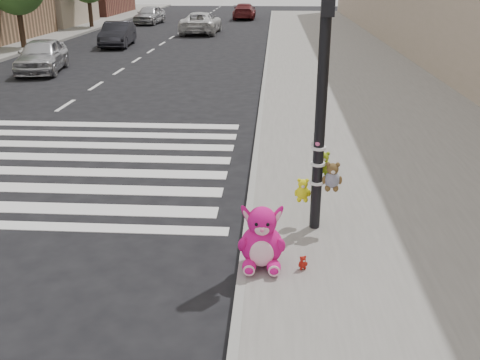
# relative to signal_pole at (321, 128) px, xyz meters

# --- Properties ---
(ground) EXTENTS (120.00, 120.00, 0.00)m
(ground) POSITION_rel_signal_pole_xyz_m (-2.62, -1.81, -1.74)
(ground) COLOR black
(ground) RESTS_ON ground
(sidewalk_near) EXTENTS (7.00, 80.00, 0.14)m
(sidewalk_near) POSITION_rel_signal_pole_xyz_m (2.38, 8.19, -1.67)
(sidewalk_near) COLOR slate
(sidewalk_near) RESTS_ON ground
(curb_edge) EXTENTS (0.12, 80.00, 0.15)m
(curb_edge) POSITION_rel_signal_pole_xyz_m (-1.07, 8.19, -1.67)
(curb_edge) COLOR gray
(curb_edge) RESTS_ON ground
(signal_pole) EXTENTS (0.71, 0.49, 4.00)m
(signal_pole) POSITION_rel_signal_pole_xyz_m (0.00, 0.00, 0.00)
(signal_pole) COLOR black
(signal_pole) RESTS_ON sidewalk_near
(pink_bunny) EXTENTS (0.64, 0.67, 0.90)m
(pink_bunny) POSITION_rel_signal_pole_xyz_m (-0.82, -1.24, -1.23)
(pink_bunny) COLOR #D7127D
(pink_bunny) RESTS_ON sidewalk_near
(red_teddy) EXTENTS (0.16, 0.14, 0.20)m
(red_teddy) POSITION_rel_signal_pole_xyz_m (-0.27, -1.31, -1.50)
(red_teddy) COLOR #A11810
(red_teddy) RESTS_ON sidewalk_near
(car_silver_far) EXTENTS (2.23, 4.15, 1.34)m
(car_silver_far) POSITION_rel_signal_pole_xyz_m (-10.15, 13.84, -1.07)
(car_silver_far) COLOR #B3B3B8
(car_silver_far) RESTS_ON ground
(car_dark_far) EXTENTS (1.69, 4.06, 1.31)m
(car_dark_far) POSITION_rel_signal_pole_xyz_m (-9.28, 21.86, -1.09)
(car_dark_far) COLOR black
(car_dark_far) RESTS_ON ground
(car_white_near) EXTENTS (2.38, 4.98, 1.37)m
(car_white_near) POSITION_rel_signal_pole_xyz_m (-5.58, 28.54, -1.06)
(car_white_near) COLOR silver
(car_white_near) RESTS_ON ground
(car_maroon_near) EXTENTS (1.84, 4.50, 1.30)m
(car_maroon_near) POSITION_rel_signal_pole_xyz_m (-3.38, 39.88, -1.09)
(car_maroon_near) COLOR maroon
(car_maroon_near) RESTS_ON ground
(car_silver_deep) EXTENTS (2.01, 4.21, 1.39)m
(car_silver_deep) POSITION_rel_signal_pole_xyz_m (-10.45, 34.97, -1.05)
(car_silver_deep) COLOR #AEAEB3
(car_silver_deep) RESTS_ON ground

